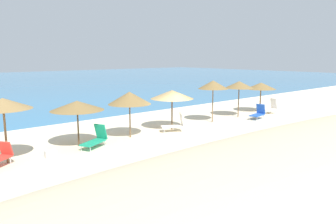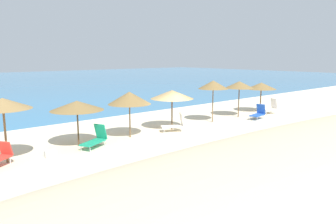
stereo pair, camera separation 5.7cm
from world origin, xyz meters
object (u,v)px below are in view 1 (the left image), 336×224
(beach_umbrella_3, at_px, (130,98))
(beach_umbrella_4, at_px, (172,94))
(beach_umbrella_2, at_px, (77,106))
(lounge_chair_2, at_px, (175,124))
(beach_umbrella_6, at_px, (239,85))
(cooler_box, at_px, (51,154))
(beach_umbrella_5, at_px, (213,85))
(lounge_chair_0, at_px, (258,113))
(beach_umbrella_7, at_px, (261,86))
(lounge_chair_1, at_px, (271,107))
(beach_umbrella_1, at_px, (3,104))
(lounge_chair_4, at_px, (96,139))

(beach_umbrella_3, distance_m, beach_umbrella_4, 3.13)
(beach_umbrella_2, relative_size, beach_umbrella_4, 1.00)
(beach_umbrella_3, bearing_deg, lounge_chair_2, -13.06)
(beach_umbrella_3, relative_size, beach_umbrella_6, 0.96)
(beach_umbrella_3, xyz_separation_m, cooler_box, (-4.86, -0.79, -2.08))
(beach_umbrella_5, bearing_deg, beach_umbrella_2, 178.07)
(beach_umbrella_3, height_order, lounge_chair_0, beach_umbrella_3)
(beach_umbrella_7, xyz_separation_m, lounge_chair_2, (-9.96, -0.69, -1.69))
(lounge_chair_1, bearing_deg, beach_umbrella_1, 99.40)
(beach_umbrella_1, distance_m, beach_umbrella_2, 3.55)
(beach_umbrella_4, bearing_deg, beach_umbrella_6, -0.58)
(beach_umbrella_1, xyz_separation_m, beach_umbrella_3, (6.53, 0.25, -0.32))
(beach_umbrella_1, distance_m, lounge_chair_4, 4.60)
(beach_umbrella_1, bearing_deg, beach_umbrella_7, 0.83)
(beach_umbrella_5, bearing_deg, beach_umbrella_7, 1.73)
(beach_umbrella_1, height_order, lounge_chair_0, beach_umbrella_1)
(beach_umbrella_5, height_order, lounge_chair_2, beach_umbrella_5)
(beach_umbrella_3, bearing_deg, beach_umbrella_4, -0.55)
(lounge_chair_4, bearing_deg, lounge_chair_2, -117.38)
(lounge_chair_0, distance_m, lounge_chair_1, 2.62)
(beach_umbrella_2, distance_m, beach_umbrella_5, 9.83)
(beach_umbrella_3, relative_size, beach_umbrella_7, 1.07)
(beach_umbrella_4, distance_m, lounge_chair_2, 1.87)
(beach_umbrella_4, xyz_separation_m, cooler_box, (-7.99, -0.76, -2.04))
(beach_umbrella_5, distance_m, beach_umbrella_6, 2.99)
(beach_umbrella_1, xyz_separation_m, lounge_chair_4, (4.07, -0.30, -2.14))
(lounge_chair_2, height_order, lounge_chair_4, lounge_chair_2)
(beach_umbrella_5, bearing_deg, lounge_chair_4, -177.49)
(beach_umbrella_2, bearing_deg, beach_umbrella_7, -0.54)
(beach_umbrella_2, height_order, beach_umbrella_7, beach_umbrella_7)
(beach_umbrella_5, relative_size, lounge_chair_4, 1.75)
(beach_umbrella_2, height_order, beach_umbrella_5, beach_umbrella_5)
(lounge_chair_2, bearing_deg, beach_umbrella_2, 109.74)
(beach_umbrella_3, distance_m, lounge_chair_1, 12.88)
(beach_umbrella_5, xyz_separation_m, lounge_chair_2, (-3.92, -0.51, -2.14))
(beach_umbrella_7, height_order, lounge_chair_1, beach_umbrella_7)
(lounge_chair_1, xyz_separation_m, lounge_chair_4, (-15.19, 0.44, -0.10))
(beach_umbrella_6, xyz_separation_m, lounge_chair_0, (0.42, -1.48, -2.00))
(beach_umbrella_5, relative_size, lounge_chair_0, 2.01)
(beach_umbrella_7, distance_m, lounge_chair_1, 1.92)
(beach_umbrella_1, distance_m, beach_umbrella_7, 19.35)
(beach_umbrella_7, bearing_deg, beach_umbrella_3, -179.88)
(lounge_chair_1, distance_m, cooler_box, 17.59)
(beach_umbrella_3, height_order, beach_umbrella_4, beach_umbrella_3)
(lounge_chair_2, bearing_deg, lounge_chair_0, -69.28)
(beach_umbrella_3, distance_m, cooler_box, 5.35)
(beach_umbrella_2, bearing_deg, lounge_chair_2, -8.10)
(beach_umbrella_6, height_order, beach_umbrella_7, beach_umbrella_6)
(beach_umbrella_4, distance_m, beach_umbrella_6, 6.63)
(beach_umbrella_2, bearing_deg, lounge_chair_1, -4.26)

